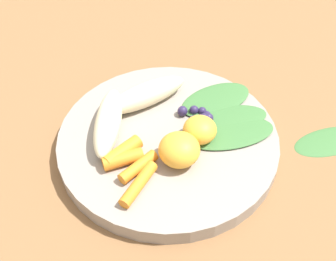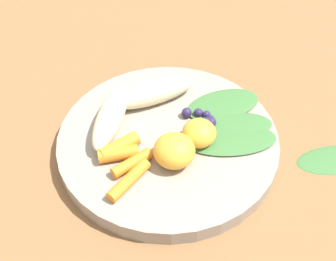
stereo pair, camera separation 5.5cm
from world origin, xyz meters
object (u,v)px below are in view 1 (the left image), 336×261
Objects in this scene: banana_peeled_left at (108,122)px; banana_peeled_right at (146,95)px; kale_leaf_stray at (331,140)px; orange_segment_near at (200,130)px; bowl at (168,142)px.

banana_peeled_left is 0.07m from banana_peeled_right.
orange_segment_near is at bearing 166.78° from kale_leaf_stray.
banana_peeled_left and orange_segment_near have the same top height.
bowl is 0.07m from banana_peeled_right.
kale_leaf_stray is at bearing 152.51° from orange_segment_near.
kale_leaf_stray is at bearing 136.52° from banana_peeled_right.
bowl is 0.08m from banana_peeled_left.
banana_peeled_right is 2.80× the size of orange_segment_near.
banana_peeled_left is 1.00× the size of banana_peeled_right.
banana_peeled_right is (-0.01, -0.07, 0.03)m from bowl.
orange_segment_near is 0.18m from kale_leaf_stray.
banana_peeled_right is 0.25m from kale_leaf_stray.
kale_leaf_stray is (-0.25, 0.16, -0.04)m from banana_peeled_left.
banana_peeled_right and orange_segment_near have the same top height.
kale_leaf_stray is at bearing 93.15° from banana_peeled_left.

